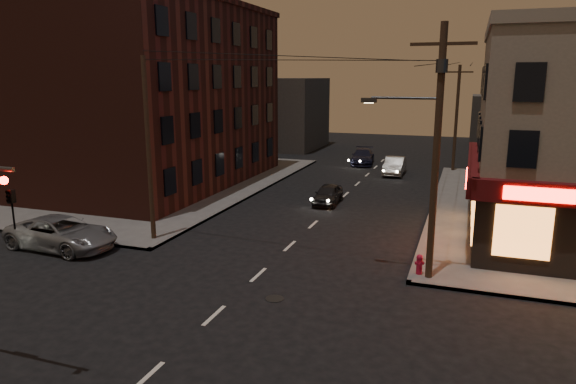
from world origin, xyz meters
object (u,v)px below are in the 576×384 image
at_px(sedan_near, 328,194).
at_px(fire_hydrant, 419,263).
at_px(sedan_far, 363,157).
at_px(sedan_mid, 395,166).
at_px(suv_cross, 62,233).

bearing_deg(sedan_near, fire_hydrant, -59.64).
xyz_separation_m(sedan_near, sedan_far, (-1.00, 16.39, 0.08)).
height_order(sedan_far, fire_hydrant, sedan_far).
bearing_deg(sedan_mid, sedan_near, -103.51).
height_order(suv_cross, sedan_mid, suv_cross).
relative_size(suv_cross, sedan_mid, 1.24).
height_order(suv_cross, sedan_far, suv_cross).
relative_size(sedan_near, sedan_mid, 0.83).
xyz_separation_m(suv_cross, sedan_near, (9.80, 13.02, -0.14)).
xyz_separation_m(suv_cross, fire_hydrant, (16.70, 2.00, -0.16)).
distance_m(sedan_far, fire_hydrant, 28.52).
xyz_separation_m(sedan_near, fire_hydrant, (6.90, -11.02, -0.02)).
distance_m(sedan_near, fire_hydrant, 13.00).
distance_m(suv_cross, sedan_mid, 27.91).
bearing_deg(sedan_far, suv_cross, -113.86).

